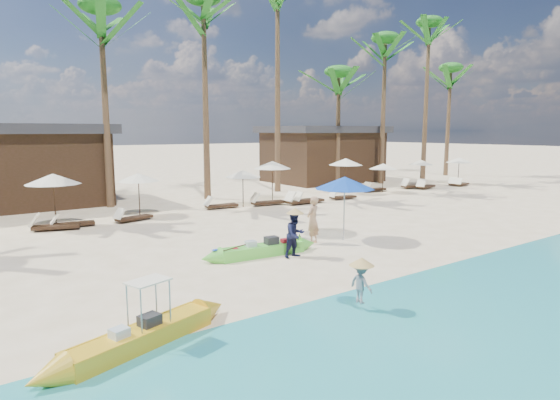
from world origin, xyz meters
TOP-DOWN VIEW (x-y plane):
  - ground at (0.00, 0.00)m, footprint 240.00×240.00m
  - wet_sand_strip at (0.00, -5.00)m, footprint 240.00×4.50m
  - green_canoe at (-2.24, 1.56)m, footprint 4.57×0.84m
  - yellow_canoe at (-7.52, -2.45)m, footprint 4.57×1.71m
  - tourist at (0.13, 1.89)m, footprint 0.72×0.60m
  - vendor_green at (-1.48, 0.80)m, footprint 0.74×0.59m
  - vendor_yellow at (-2.99, -3.56)m, footprint 0.36×0.60m
  - blue_umbrella at (1.38, 1.63)m, footprint 2.16×2.16m
  - resort_parasol_4 at (-6.72, 10.10)m, footprint 2.17×2.17m
  - lounger_4_left at (-6.95, 9.61)m, footprint 1.93×1.10m
  - lounger_4_right at (-6.22, 9.86)m, footprint 1.74×0.77m
  - resort_parasol_5 at (-3.00, 10.80)m, footprint 1.96×1.96m
  - lounger_5_left at (-3.76, 9.66)m, footprint 1.77×0.90m
  - resort_parasol_6 at (2.30, 10.23)m, footprint 1.88×1.88m
  - lounger_6_left at (1.02, 10.46)m, footprint 1.79×0.71m
  - lounger_6_right at (3.52, 9.93)m, footprint 1.94×0.83m
  - resort_parasol_7 at (4.98, 11.42)m, footprint 2.17×2.17m
  - lounger_7_left at (5.27, 9.20)m, footprint 2.01×0.70m
  - lounger_7_right at (5.69, 9.11)m, footprint 1.84×0.58m
  - resort_parasol_8 at (10.36, 11.04)m, footprint 2.17×2.17m
  - lounger_8_left at (8.29, 9.18)m, footprint 1.73×0.69m
  - resort_parasol_9 at (12.71, 10.03)m, footprint 1.81×1.81m
  - lounger_9_left at (12.36, 10.53)m, footprint 1.75×0.57m
  - lounger_9_right at (15.86, 10.17)m, footprint 2.00×0.95m
  - resort_parasol_10 at (18.08, 11.26)m, footprint 1.80×1.80m
  - lounger_10_left at (16.40, 9.52)m, footprint 1.98×0.99m
  - lounger_10_right at (19.93, 9.08)m, footprint 1.69×0.80m
  - resort_parasol_11 at (21.02, 10.08)m, footprint 1.92×1.92m
  - lounger_11_left at (19.80, 9.53)m, footprint 1.79×1.05m
  - palm_3 at (-3.36, 14.27)m, footprint 2.08×2.08m
  - palm_4 at (2.15, 14.01)m, footprint 2.08×2.08m
  - palm_5 at (7.45, 14.38)m, footprint 2.08×2.08m
  - palm_6 at (12.84, 14.52)m, footprint 2.08×2.08m
  - palm_7 at (16.57, 13.68)m, footprint 2.08×2.08m
  - palm_8 at (21.07, 13.33)m, footprint 2.08×2.08m
  - palm_9 at (26.21, 14.81)m, footprint 2.08×2.08m
  - pavilion_east at (14.00, 17.50)m, footprint 8.80×6.60m

SIDE VIEW (x-z plane):
  - ground at x=0.00m, z-range 0.00..0.00m
  - wet_sand_strip at x=0.00m, z-range 0.00..0.01m
  - lounger_10_right at x=19.93m, z-range -0.09..0.46m
  - lounger_4_right at x=-6.22m, z-range -0.09..0.48m
  - lounger_8_left at x=8.29m, z-range -0.10..0.48m
  - lounger_5_left at x=-3.76m, z-range -0.10..0.48m
  - lounger_11_left at x=19.80m, z-range -0.10..0.48m
  - green_canoe at x=-2.24m, z-range -0.10..0.49m
  - lounger_9_left at x=12.36m, z-range -0.10..0.49m
  - lounger_6_left at x=1.02m, z-range -0.10..0.49m
  - yellow_canoe at x=-7.52m, z-range -0.41..0.81m
  - lounger_7_right at x=5.69m, z-range -0.10..0.52m
  - lounger_4_left at x=-6.95m, z-range -0.10..0.52m
  - lounger_6_right at x=3.52m, z-range -0.11..0.53m
  - lounger_10_left at x=16.40m, z-range -0.11..0.54m
  - lounger_9_right at x=15.86m, z-range -0.11..0.54m
  - lounger_7_left at x=5.27m, z-range -0.11..0.56m
  - vendor_yellow at x=-2.99m, z-range 0.18..1.09m
  - vendor_green at x=-1.48m, z-range 0.00..1.46m
  - tourist at x=0.13m, z-range 0.00..1.68m
  - resort_parasol_10 at x=18.08m, z-range 0.74..2.60m
  - resort_parasol_9 at x=12.71m, z-range 0.75..2.62m
  - resort_parasol_6 at x=2.30m, z-range 0.78..2.71m
  - resort_parasol_11 at x=21.02m, z-range 0.79..2.77m
  - resort_parasol_5 at x=-3.00m, z-range 0.81..2.83m
  - resort_parasol_7 at x=4.98m, z-range 0.90..3.13m
  - resort_parasol_8 at x=10.36m, z-range 0.90..3.13m
  - resort_parasol_4 at x=-6.72m, z-range 0.90..3.14m
  - blue_umbrella at x=1.38m, z-range 0.94..3.26m
  - pavilion_east at x=14.00m, z-range 0.05..4.35m
  - palm_6 at x=12.84m, z-range 2.79..11.31m
  - palm_9 at x=26.21m, z-range 3.14..12.97m
  - palm_3 at x=-3.36m, z-range 3.32..13.83m
  - palm_7 at x=16.57m, z-range 3.46..14.53m
  - palm_4 at x=2.15m, z-range 3.60..15.30m
  - palm_8 at x=21.07m, z-range 3.83..16.53m
  - palm_5 at x=7.45m, z-range 4.02..17.62m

